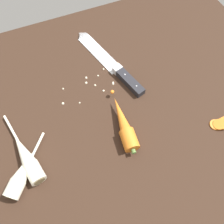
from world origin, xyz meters
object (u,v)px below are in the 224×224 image
at_px(chefs_knife, 107,60).
at_px(parsnip_mid_left, 27,158).
at_px(whole_carrot, 124,125).
at_px(parsnip_front, 22,174).

relative_size(chefs_knife, parsnip_mid_left, 1.51).
bearing_deg(parsnip_mid_left, whole_carrot, -2.69).
distance_m(chefs_knife, parsnip_front, 0.44).
height_order(chefs_knife, whole_carrot, whole_carrot).
xyz_separation_m(whole_carrot, parsnip_front, (-0.29, -0.03, -0.00)).
bearing_deg(whole_carrot, chefs_knife, 78.81).
xyz_separation_m(whole_carrot, parsnip_mid_left, (-0.27, 0.01, -0.00)).
bearing_deg(parsnip_mid_left, chefs_knife, 36.33).
relative_size(whole_carrot, parsnip_front, 1.34).
distance_m(whole_carrot, parsnip_mid_left, 0.27).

